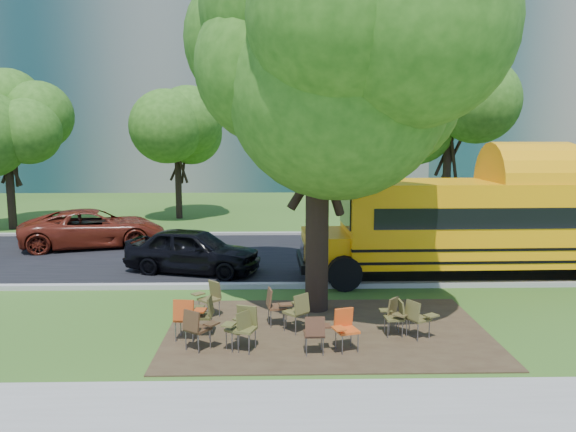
{
  "coord_description": "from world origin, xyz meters",
  "views": [
    {
      "loc": [
        -0.13,
        -12.32,
        4.36
      ],
      "look_at": [
        0.23,
        3.25,
        2.02
      ],
      "focal_mm": 35.0,
      "sensor_mm": 36.0,
      "label": 1
    }
  ],
  "objects_px": {
    "black_car": "(193,250)",
    "chair_8": "(205,312)",
    "chair_1": "(197,326)",
    "chair_7": "(417,316)",
    "chair_5": "(345,326)",
    "chair_4": "(316,331)",
    "chair_6": "(396,314)",
    "chair_3": "(243,324)",
    "chair_2": "(240,326)",
    "main_tree": "(318,80)",
    "chair_0": "(187,315)",
    "school_bus": "(521,222)",
    "bg_car_red": "(94,228)",
    "chair_9": "(210,295)",
    "chair_12": "(397,312)",
    "chair_11": "(298,308)",
    "chair_10": "(275,303)"
  },
  "relations": [
    {
      "from": "chair_5",
      "to": "chair_8",
      "type": "relative_size",
      "value": 0.97
    },
    {
      "from": "main_tree",
      "to": "chair_12",
      "type": "bearing_deg",
      "value": -46.27
    },
    {
      "from": "chair_8",
      "to": "chair_11",
      "type": "relative_size",
      "value": 0.99
    },
    {
      "from": "chair_1",
      "to": "main_tree",
      "type": "bearing_deg",
      "value": 80.34
    },
    {
      "from": "school_bus",
      "to": "chair_12",
      "type": "distance_m",
      "value": 6.76
    },
    {
      "from": "chair_9",
      "to": "chair_12",
      "type": "bearing_deg",
      "value": -149.96
    },
    {
      "from": "chair_1",
      "to": "chair_7",
      "type": "relative_size",
      "value": 1.03
    },
    {
      "from": "chair_9",
      "to": "chair_2",
      "type": "bearing_deg",
      "value": 158.82
    },
    {
      "from": "chair_0",
      "to": "chair_8",
      "type": "xyz_separation_m",
      "value": [
        0.34,
        0.29,
        -0.03
      ]
    },
    {
      "from": "chair_4",
      "to": "chair_8",
      "type": "height_order",
      "value": "chair_8"
    },
    {
      "from": "chair_7",
      "to": "chair_5",
      "type": "bearing_deg",
      "value": -99.73
    },
    {
      "from": "chair_1",
      "to": "chair_7",
      "type": "bearing_deg",
      "value": 42.46
    },
    {
      "from": "bg_car_red",
      "to": "chair_7",
      "type": "bearing_deg",
      "value": -150.18
    },
    {
      "from": "chair_0",
      "to": "chair_6",
      "type": "relative_size",
      "value": 1.17
    },
    {
      "from": "school_bus",
      "to": "chair_7",
      "type": "xyz_separation_m",
      "value": [
        -4.33,
        -5.02,
        -1.17
      ]
    },
    {
      "from": "chair_0",
      "to": "bg_car_red",
      "type": "bearing_deg",
      "value": 124.0
    },
    {
      "from": "chair_3",
      "to": "chair_4",
      "type": "xyz_separation_m",
      "value": [
        1.43,
        -0.28,
        -0.05
      ]
    },
    {
      "from": "main_tree",
      "to": "chair_4",
      "type": "distance_m",
      "value": 5.77
    },
    {
      "from": "main_tree",
      "to": "chair_12",
      "type": "relative_size",
      "value": 11.42
    },
    {
      "from": "chair_2",
      "to": "chair_7",
      "type": "xyz_separation_m",
      "value": [
        3.7,
        0.51,
        0.01
      ]
    },
    {
      "from": "chair_10",
      "to": "chair_7",
      "type": "bearing_deg",
      "value": 64.66
    },
    {
      "from": "chair_12",
      "to": "chair_4",
      "type": "bearing_deg",
      "value": -17.57
    },
    {
      "from": "chair_4",
      "to": "chair_7",
      "type": "distance_m",
      "value": 2.35
    },
    {
      "from": "bg_car_red",
      "to": "chair_11",
      "type": "bearing_deg",
      "value": -157.07
    },
    {
      "from": "chair_1",
      "to": "chair_3",
      "type": "relative_size",
      "value": 0.96
    },
    {
      "from": "chair_5",
      "to": "chair_2",
      "type": "bearing_deg",
      "value": -19.3
    },
    {
      "from": "main_tree",
      "to": "school_bus",
      "type": "distance_m",
      "value": 7.99
    },
    {
      "from": "chair_0",
      "to": "chair_4",
      "type": "relative_size",
      "value": 1.13
    },
    {
      "from": "chair_11",
      "to": "chair_2",
      "type": "bearing_deg",
      "value": 176.1
    },
    {
      "from": "school_bus",
      "to": "chair_0",
      "type": "bearing_deg",
      "value": -152.49
    },
    {
      "from": "chair_4",
      "to": "chair_6",
      "type": "relative_size",
      "value": 1.04
    },
    {
      "from": "school_bus",
      "to": "bg_car_red",
      "type": "distance_m",
      "value": 15.06
    },
    {
      "from": "chair_3",
      "to": "chair_7",
      "type": "xyz_separation_m",
      "value": [
        3.64,
        0.53,
        -0.04
      ]
    },
    {
      "from": "chair_4",
      "to": "chair_12",
      "type": "height_order",
      "value": "chair_4"
    },
    {
      "from": "chair_5",
      "to": "chair_10",
      "type": "xyz_separation_m",
      "value": [
        -1.39,
        1.46,
        0.01
      ]
    },
    {
      "from": "school_bus",
      "to": "chair_1",
      "type": "height_order",
      "value": "school_bus"
    },
    {
      "from": "chair_9",
      "to": "chair_11",
      "type": "relative_size",
      "value": 0.96
    },
    {
      "from": "chair_10",
      "to": "chair_12",
      "type": "bearing_deg",
      "value": 68.93
    },
    {
      "from": "chair_0",
      "to": "chair_5",
      "type": "xyz_separation_m",
      "value": [
        3.24,
        -0.61,
        -0.05
      ]
    },
    {
      "from": "main_tree",
      "to": "black_car",
      "type": "xyz_separation_m",
      "value": [
        -3.57,
        3.81,
        -4.84
      ]
    },
    {
      "from": "black_car",
      "to": "chair_8",
      "type": "bearing_deg",
      "value": -153.43
    },
    {
      "from": "chair_1",
      "to": "chair_11",
      "type": "relative_size",
      "value": 0.98
    },
    {
      "from": "chair_3",
      "to": "school_bus",
      "type": "bearing_deg",
      "value": -126.39
    },
    {
      "from": "main_tree",
      "to": "chair_3",
      "type": "distance_m",
      "value": 5.83
    },
    {
      "from": "school_bus",
      "to": "black_car",
      "type": "bearing_deg",
      "value": 174.33
    },
    {
      "from": "chair_9",
      "to": "chair_1",
      "type": "bearing_deg",
      "value": 136.13
    },
    {
      "from": "chair_2",
      "to": "chair_9",
      "type": "distance_m",
      "value": 2.23
    },
    {
      "from": "chair_1",
      "to": "bg_car_red",
      "type": "xyz_separation_m",
      "value": [
        -5.33,
        10.45,
        0.19
      ]
    },
    {
      "from": "chair_1",
      "to": "chair_2",
      "type": "relative_size",
      "value": 1.05
    },
    {
      "from": "chair_0",
      "to": "chair_6",
      "type": "distance_m",
      "value": 4.44
    }
  ]
}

